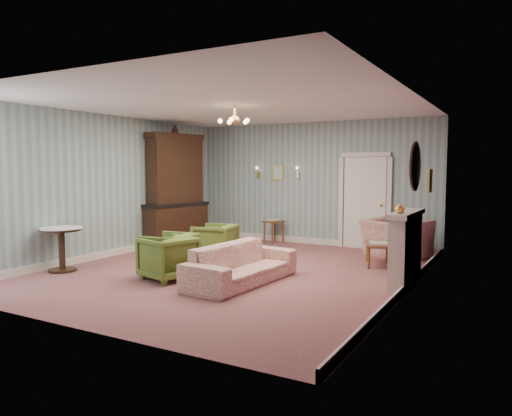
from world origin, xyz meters
The scene contains 27 objects.
floor centered at (0.00, 0.00, 0.00)m, with size 7.00×7.00×0.00m, color #995B59.
ceiling centered at (0.00, 0.00, 2.90)m, with size 7.00×7.00×0.00m, color white.
wall_back centered at (0.00, 3.50, 1.45)m, with size 6.00×6.00×0.00m, color gray.
wall_front centered at (0.00, -3.50, 1.45)m, with size 6.00×6.00×0.00m, color gray.
wall_left centered at (-3.00, 0.00, 1.45)m, with size 7.00×7.00×0.00m, color gray.
wall_right centered at (3.00, 0.00, 1.45)m, with size 7.00×7.00×0.00m, color gray.
wall_right_floral centered at (2.98, 0.00, 1.45)m, with size 7.00×7.00×0.00m, color #C3617A.
door centered at (1.30, 3.46, 1.08)m, with size 1.12×0.12×2.16m, color white, non-canonical shape.
olive_chair_a centered at (-0.62, -1.09, 0.39)m, with size 0.76×0.71×0.79m, color #566F27.
olive_chair_b centered at (-0.85, -0.78, 0.39)m, with size 0.77×0.72×0.79m, color #566F27.
olive_chair_c centered at (-0.95, 0.77, 0.39)m, with size 0.75×0.70×0.77m, color #566F27.
sofa_chintz centered at (0.56, -0.71, 0.42)m, with size 2.12×0.62×0.83m, color #AC4547.
wingback_chair centered at (2.18, 2.77, 0.52)m, with size 1.18×0.77×1.03m, color #AC4547.
dresser centered at (-2.65, 1.66, 1.38)m, with size 0.57×1.66×2.76m, color black, non-canonical shape.
fireplace centered at (2.86, 0.40, 0.58)m, with size 0.30×1.40×1.16m, color beige, non-canonical shape.
mantel_vase centered at (2.84, 0.00, 1.23)m, with size 0.15×0.15×0.15m, color gold.
oval_mirror centered at (2.96, 0.40, 1.85)m, with size 0.04×0.76×0.84m, color white, non-canonical shape.
framed_print centered at (2.97, 1.75, 1.60)m, with size 0.04×0.34×0.42m, color gold, non-canonical shape.
coffee_table centered at (2.09, 1.72, 0.22)m, with size 0.47×0.85×0.43m, color brown, non-canonical shape.
side_table_black centered at (2.65, 1.14, 0.31)m, with size 0.42×0.42×0.62m, color black, non-canonical shape.
pedestal_table centered at (-2.65, -1.52, 0.39)m, with size 0.72×0.72×0.79m, color black, non-canonical shape.
nesting_table centered at (-0.84, 3.15, 0.30)m, with size 0.36×0.46×0.60m, color brown, non-canonical shape.
gilt_mirror_back centered at (-0.90, 3.46, 1.70)m, with size 0.28×0.06×0.36m, color gold, non-canonical shape.
sconce_left centered at (-1.45, 3.44, 1.70)m, with size 0.16×0.12×0.30m, color gold, non-canonical shape.
sconce_right centered at (-0.35, 3.44, 1.70)m, with size 0.16×0.12×0.30m, color gold, non-canonical shape.
chandelier centered at (0.00, 0.00, 2.63)m, with size 0.56×0.56×0.36m, color gold, non-canonical shape.
burgundy_cushion centered at (2.13, 2.62, 0.48)m, with size 0.38×0.10×0.38m, color maroon.
Camera 1 is at (4.42, -7.17, 1.83)m, focal length 33.78 mm.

